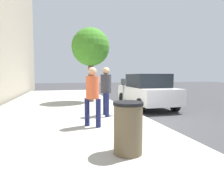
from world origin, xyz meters
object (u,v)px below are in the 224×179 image
at_px(parked_sedan_near, 146,90).
at_px(trash_bin, 128,127).
at_px(street_tree, 91,48).
at_px(pedestrian_at_meter, 106,87).
at_px(parking_meter, 124,89).
at_px(pedestrian_bystander, 92,92).

relative_size(parked_sedan_near, trash_bin, 4.42).
distance_m(street_tree, trash_bin, 7.90).
relative_size(pedestrian_at_meter, street_tree, 0.43).
xyz_separation_m(parking_meter, pedestrian_at_meter, (-0.10, 0.74, 0.09)).
xyz_separation_m(parking_meter, street_tree, (3.93, 0.68, 2.14)).
xyz_separation_m(pedestrian_bystander, trash_bin, (-2.06, -0.36, -0.54)).
height_order(parking_meter, pedestrian_bystander, pedestrian_bystander).
bearing_deg(trash_bin, pedestrian_at_meter, -6.34).
bearing_deg(pedestrian_at_meter, trash_bin, -94.52).
xyz_separation_m(pedestrian_bystander, parked_sedan_near, (3.52, -3.46, -0.30)).
bearing_deg(pedestrian_at_meter, pedestrian_bystander, -116.94).
xyz_separation_m(parking_meter, parked_sedan_near, (2.08, -1.99, -0.27)).
bearing_deg(trash_bin, parked_sedan_near, -29.12).
bearing_deg(pedestrian_bystander, pedestrian_at_meter, 11.13).
distance_m(pedestrian_bystander, parked_sedan_near, 4.95).
relative_size(pedestrian_bystander, trash_bin, 1.75).
bearing_deg(pedestrian_at_meter, parked_sedan_near, 40.46).
xyz_separation_m(pedestrian_at_meter, trash_bin, (-3.40, 0.38, -0.59)).
height_order(street_tree, trash_bin, street_tree).
bearing_deg(parking_meter, street_tree, 9.84).
relative_size(parking_meter, parked_sedan_near, 0.32).
bearing_deg(pedestrian_bystander, parking_meter, -5.81).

